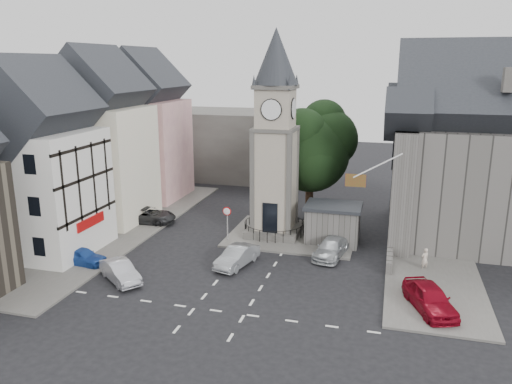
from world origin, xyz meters
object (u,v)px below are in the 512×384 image
(car_west_blue, at_px, (82,256))
(stone_shelter, at_px, (333,223))
(clock_tower, at_px, (275,136))
(pedestrian, at_px, (425,259))
(car_east_red, at_px, (430,298))

(car_west_blue, bearing_deg, stone_shelter, -55.01)
(clock_tower, distance_m, stone_shelter, 8.15)
(clock_tower, xyz_separation_m, stone_shelter, (4.80, -0.49, -6.57))
(car_west_blue, relative_size, pedestrian, 2.31)
(clock_tower, bearing_deg, pedestrian, -20.32)
(stone_shelter, relative_size, car_west_blue, 1.18)
(pedestrian, bearing_deg, clock_tower, -59.19)
(stone_shelter, distance_m, car_east_red, 11.83)
(car_west_blue, distance_m, pedestrian, 23.63)
(pedestrian, bearing_deg, car_west_blue, -25.66)
(car_east_red, distance_m, pedestrian, 5.95)
(car_west_blue, bearing_deg, pedestrian, -71.15)
(stone_shelter, relative_size, pedestrian, 2.73)
(stone_shelter, distance_m, car_west_blue, 18.72)
(car_west_blue, height_order, car_east_red, car_east_red)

